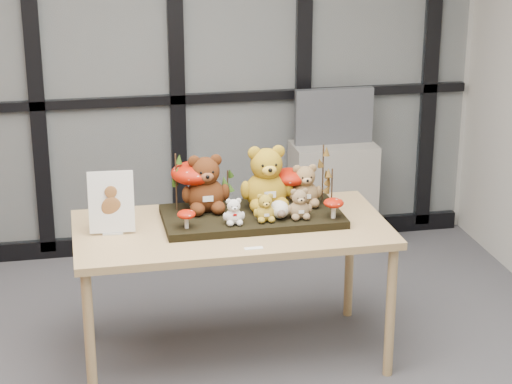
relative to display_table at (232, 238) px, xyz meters
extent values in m
plane|color=#B7B6AD|center=(-0.53, 1.61, 0.72)|extent=(5.00, 0.00, 5.00)
cube|color=#2D383F|center=(-0.53, 1.58, 0.72)|extent=(4.90, 0.02, 2.70)
cube|color=black|center=(-0.53, 1.58, -0.62)|extent=(4.90, 0.06, 0.12)
cube|color=black|center=(-0.53, 1.58, 0.37)|extent=(4.90, 0.06, 0.06)
cube|color=black|center=(-0.98, 1.58, 0.72)|extent=(0.10, 0.06, 2.70)
cube|color=black|center=(-0.08, 1.58, 0.72)|extent=(0.10, 0.06, 2.70)
cube|color=black|center=(0.77, 1.58, 0.72)|extent=(0.10, 0.06, 2.70)
cube|color=black|center=(1.67, 1.58, 0.72)|extent=(0.10, 0.06, 2.70)
cube|color=tan|center=(0.00, 0.00, 0.05)|extent=(1.60, 0.81, 0.04)
cylinder|color=tan|center=(-0.75, -0.35, -0.33)|extent=(0.05, 0.05, 0.71)
cylinder|color=tan|center=(-0.75, 0.34, -0.33)|extent=(0.05, 0.05, 0.71)
cylinder|color=tan|center=(0.75, -0.34, -0.33)|extent=(0.05, 0.05, 0.71)
cylinder|color=tan|center=(0.75, 0.35, -0.33)|extent=(0.05, 0.05, 0.71)
cube|color=black|center=(0.12, 0.06, 0.09)|extent=(0.92, 0.47, 0.04)
cube|color=silver|center=(-0.60, 0.02, 0.07)|extent=(0.10, 0.07, 0.01)
cube|color=white|center=(-0.60, 0.02, 0.23)|extent=(0.23, 0.06, 0.31)
ellipsoid|color=brown|center=(-0.60, 0.01, 0.21)|extent=(0.10, 0.01, 0.11)
ellipsoid|color=brown|center=(-0.60, 0.01, 0.29)|extent=(0.06, 0.01, 0.06)
cube|color=white|center=(0.05, -0.32, 0.07)|extent=(0.09, 0.03, 0.00)
cube|color=gray|center=(0.94, 1.38, -0.31)|extent=(0.56, 0.32, 0.74)
cube|color=#515359|center=(0.94, 1.40, 0.24)|extent=(0.53, 0.05, 0.37)
cube|color=black|center=(0.94, 1.38, 0.24)|extent=(0.46, 0.00, 0.31)
camera|label=1|loc=(-0.74, -4.35, 1.77)|focal=65.00mm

